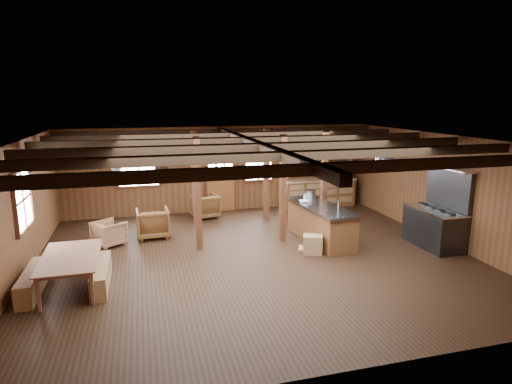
# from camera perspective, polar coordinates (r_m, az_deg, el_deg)

# --- Properties ---
(room) EXTENTS (10.04, 9.04, 2.84)m
(room) POSITION_cam_1_polar(r_m,az_deg,el_deg) (9.83, -0.05, -1.09)
(room) COLOR black
(room) RESTS_ON ground
(ceiling_joists) EXTENTS (9.80, 8.82, 0.18)m
(ceiling_joists) POSITION_cam_1_polar(r_m,az_deg,el_deg) (9.78, -0.32, 6.45)
(ceiling_joists) COLOR black
(ceiling_joists) RESTS_ON ceiling
(timber_posts) EXTENTS (3.95, 2.35, 2.80)m
(timber_posts) POSITION_cam_1_polar(r_m,az_deg,el_deg) (11.92, -0.23, 1.32)
(timber_posts) COLOR #4F2616
(timber_posts) RESTS_ON floor
(back_door) EXTENTS (1.02, 0.08, 2.15)m
(back_door) POSITION_cam_1_polar(r_m,az_deg,el_deg) (14.18, -4.72, 0.93)
(back_door) COLOR brown
(back_door) RESTS_ON floor
(window_back_left) EXTENTS (1.32, 0.06, 1.32)m
(window_back_left) POSITION_cam_1_polar(r_m,az_deg,el_deg) (13.85, -15.44, 3.27)
(window_back_left) COLOR white
(window_back_left) RESTS_ON wall_back
(window_back_right) EXTENTS (1.02, 0.06, 1.32)m
(window_back_right) POSITION_cam_1_polar(r_m,az_deg,el_deg) (14.35, 0.34, 4.03)
(window_back_right) COLOR white
(window_back_right) RESTS_ON wall_back
(window_left) EXTENTS (0.14, 1.24, 1.32)m
(window_left) POSITION_cam_1_polar(r_m,az_deg,el_deg) (10.26, -28.72, -0.93)
(window_left) COLOR white
(window_left) RESTS_ON wall_back
(notice_boards) EXTENTS (1.08, 0.03, 0.90)m
(notice_boards) POSITION_cam_1_polar(r_m,az_deg,el_deg) (13.87, -10.89, 3.67)
(notice_boards) COLOR beige
(notice_boards) RESTS_ON wall_back
(back_counter) EXTENTS (2.55, 0.60, 2.45)m
(back_counter) POSITION_cam_1_polar(r_m,az_deg,el_deg) (14.99, 8.36, 0.37)
(back_counter) COLOR brown
(back_counter) RESTS_ON floor
(pendant_lamps) EXTENTS (1.86, 2.36, 0.66)m
(pendant_lamps) POSITION_cam_1_polar(r_m,az_deg,el_deg) (10.33, -13.70, 4.03)
(pendant_lamps) COLOR #2F2F32
(pendant_lamps) RESTS_ON ceiling
(pot_rack) EXTENTS (0.41, 3.00, 0.44)m
(pot_rack) POSITION_cam_1_polar(r_m,az_deg,el_deg) (11.02, 15.45, 4.61)
(pot_rack) COLOR #2F2F32
(pot_rack) RESTS_ON ceiling
(kitchen_island) EXTENTS (1.09, 2.57, 1.20)m
(kitchen_island) POSITION_cam_1_polar(r_m,az_deg,el_deg) (11.44, 8.61, -4.06)
(kitchen_island) COLOR brown
(kitchen_island) RESTS_ON floor
(step_stool) EXTENTS (0.62, 0.54, 0.46)m
(step_stool) POSITION_cam_1_polar(r_m,az_deg,el_deg) (10.51, 7.57, -6.96)
(step_stool) COLOR brown
(step_stool) RESTS_ON floor
(commercial_range) EXTENTS (0.85, 1.66, 2.05)m
(commercial_range) POSITION_cam_1_polar(r_m,az_deg,el_deg) (11.76, 22.96, -3.58)
(commercial_range) COLOR #2F2F32
(commercial_range) RESTS_ON floor
(dining_table) EXTENTS (1.11, 1.95, 0.68)m
(dining_table) POSITION_cam_1_polar(r_m,az_deg,el_deg) (9.30, -23.12, -9.79)
(dining_table) COLOR brown
(dining_table) RESTS_ON floor
(bench_wall) EXTENTS (0.30, 1.62, 0.44)m
(bench_wall) POSITION_cam_1_polar(r_m,az_deg,el_deg) (9.49, -27.62, -10.56)
(bench_wall) COLOR brown
(bench_wall) RESTS_ON floor
(bench_aisle) EXTENTS (0.30, 1.63, 0.45)m
(bench_aisle) POSITION_cam_1_polar(r_m,az_deg,el_deg) (9.28, -19.96, -10.35)
(bench_aisle) COLOR brown
(bench_aisle) RESTS_ON floor
(armchair_a) EXTENTS (0.87, 0.89, 0.79)m
(armchair_a) POSITION_cam_1_polar(r_m,az_deg,el_deg) (11.90, -13.59, -4.05)
(armchair_a) COLOR brown
(armchair_a) RESTS_ON floor
(armchair_b) EXTENTS (0.93, 0.95, 0.73)m
(armchair_b) POSITION_cam_1_polar(r_m,az_deg,el_deg) (13.54, -6.83, -1.90)
(armchair_b) COLOR brown
(armchair_b) RESTS_ON floor
(armchair_c) EXTENTS (0.97, 0.96, 0.64)m
(armchair_c) POSITION_cam_1_polar(r_m,az_deg,el_deg) (11.59, -18.97, -5.21)
(armchair_c) COLOR #956543
(armchair_c) RESTS_ON floor
(counter_pot) EXTENTS (0.33, 0.33, 0.20)m
(counter_pot) POSITION_cam_1_polar(r_m,az_deg,el_deg) (12.22, 7.18, -0.23)
(counter_pot) COLOR silver
(counter_pot) RESTS_ON kitchen_island
(bowl) EXTENTS (0.29, 0.29, 0.06)m
(bowl) POSITION_cam_1_polar(r_m,az_deg,el_deg) (11.57, 6.35, -1.28)
(bowl) COLOR silver
(bowl) RESTS_ON kitchen_island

